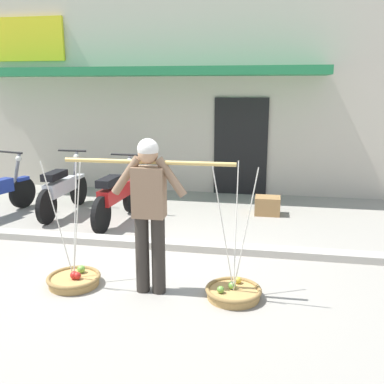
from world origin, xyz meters
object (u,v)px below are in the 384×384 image
object	(u,v)px
fruit_basket_right_side	(233,291)
motorcycle_third_in_row	(116,196)
wooden_crate	(267,206)
fruit_vendor	(149,206)
motorcycle_second_in_row	(62,189)
fruit_basket_left_side	(74,279)

from	to	relation	value
fruit_basket_right_side	motorcycle_third_in_row	xyz separation A→B (m)	(-2.17, 2.35, 0.38)
fruit_basket_right_side	wooden_crate	distance (m)	3.29
fruit_vendor	wooden_crate	size ratio (longest dim) A/B	4.14
motorcycle_second_in_row	fruit_basket_right_side	bearing A→B (deg)	-38.90
fruit_basket_right_side	motorcycle_third_in_row	distance (m)	3.22
fruit_basket_left_side	motorcycle_second_in_row	bearing A→B (deg)	118.65
fruit_basket_right_side	motorcycle_second_in_row	bearing A→B (deg)	141.10
wooden_crate	fruit_vendor	bearing A→B (deg)	-110.21
wooden_crate	fruit_basket_left_side	bearing A→B (deg)	-122.73
motorcycle_third_in_row	motorcycle_second_in_row	bearing A→B (deg)	165.31
fruit_basket_right_side	fruit_basket_left_side	bearing A→B (deg)	-179.40
fruit_vendor	motorcycle_third_in_row	size ratio (longest dim) A/B	1.00
fruit_vendor	motorcycle_second_in_row	distance (m)	3.59
fruit_basket_right_side	motorcycle_second_in_row	size ratio (longest dim) A/B	0.80
fruit_basket_left_side	wooden_crate	xyz separation A→B (m)	(2.12, 3.30, 0.08)
fruit_basket_left_side	motorcycle_third_in_row	size ratio (longest dim) A/B	0.80
motorcycle_second_in_row	motorcycle_third_in_row	size ratio (longest dim) A/B	1.00
fruit_vendor	motorcycle_second_in_row	size ratio (longest dim) A/B	1.00
fruit_basket_left_side	motorcycle_third_in_row	world-z (taller)	fruit_basket_left_side
fruit_basket_left_side	fruit_basket_right_side	world-z (taller)	same
motorcycle_third_in_row	wooden_crate	distance (m)	2.65
motorcycle_third_in_row	wooden_crate	size ratio (longest dim) A/B	4.14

